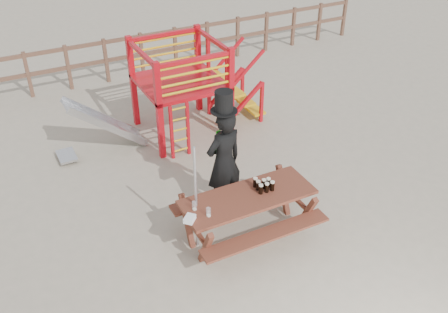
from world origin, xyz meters
TOP-DOWN VIEW (x-y plane):
  - ground at (0.00, 0.00)m, footprint 60.00×60.00m
  - back_fence at (0.00, 7.00)m, footprint 15.09×0.09m
  - playground_fort at (0.12, 3.58)m, footprint 4.71×1.84m
  - picnic_table at (-0.26, -0.13)m, footprint 2.18×1.52m
  - man_with_hat at (-0.25, 0.71)m, footprint 0.79×0.59m
  - metal_pole at (-1.09, 0.04)m, footprint 0.04×0.04m
  - parasol_base at (1.04, 0.47)m, footprint 0.45×0.45m
  - paper_bag at (-1.34, -0.27)m, footprint 0.23×0.23m
  - stout_pints at (0.04, -0.11)m, footprint 0.28×0.28m
  - empty_glasses at (-1.10, -0.18)m, footprint 0.19×0.30m

SIDE VIEW (x-z plane):
  - ground at x=0.00m, z-range 0.00..0.00m
  - parasol_base at x=1.04m, z-range -0.04..0.15m
  - picnic_table at x=-0.26m, z-range 0.11..0.95m
  - back_fence at x=0.00m, z-range 0.14..1.34m
  - paper_bag at x=-1.34m, z-range 0.84..0.92m
  - empty_glasses at x=-1.10m, z-range 0.83..0.98m
  - stout_pints at x=0.04m, z-range 0.84..1.01m
  - metal_pole at x=-1.09m, z-range 0.00..1.90m
  - man_with_hat at x=-0.25m, z-range -0.12..2.18m
  - playground_fort at x=0.12m, z-range 0.02..2.12m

